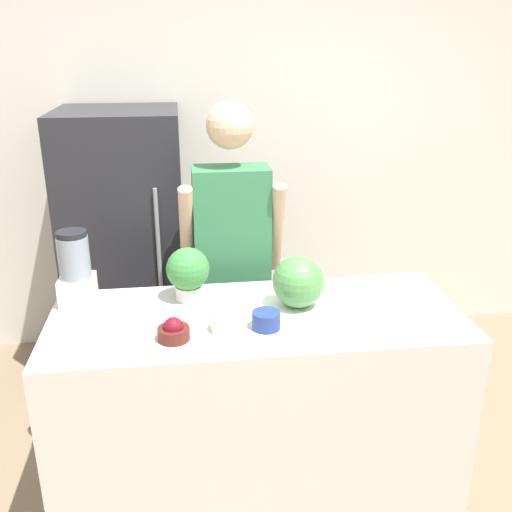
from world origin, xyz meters
name	(u,v)px	position (x,y,z in m)	size (l,w,h in m)	color
wall_back	(224,156)	(0.00, 2.03, 1.30)	(8.00, 0.06, 2.60)	silver
counter_island	(257,409)	(0.00, 0.35, 0.47)	(1.73, 0.70, 0.95)	beige
refrigerator	(127,247)	(-0.64, 1.62, 0.83)	(0.70, 0.76, 1.66)	#232328
person	(232,267)	(-0.05, 0.97, 0.92)	(0.52, 0.27, 1.76)	#4C608C
cutting_board	(304,307)	(0.21, 0.38, 0.95)	(0.38, 0.27, 0.01)	white
watermelon	(298,282)	(0.18, 0.39, 1.07)	(0.22, 0.22, 0.22)	#4C8C47
bowl_cherries	(174,331)	(-0.35, 0.18, 0.98)	(0.12, 0.12, 0.09)	#511E19
bowl_cream	(227,320)	(-0.14, 0.23, 0.99)	(0.12, 0.12, 0.11)	white
bowl_small_blue	(266,320)	(0.02, 0.23, 0.98)	(0.11, 0.11, 0.07)	navy
blender	(75,270)	(-0.76, 0.57, 1.10)	(0.15, 0.15, 0.33)	silver
potted_plant	(188,272)	(-0.28, 0.54, 1.08)	(0.19, 0.19, 0.24)	beige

